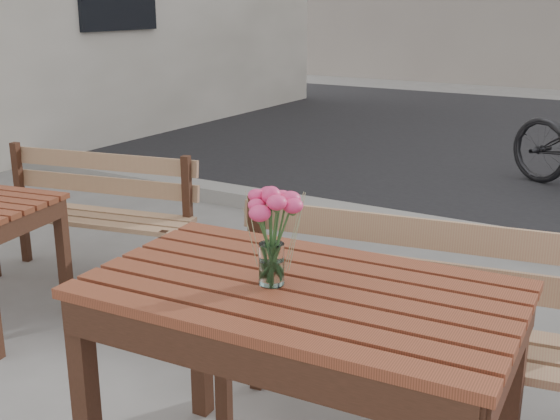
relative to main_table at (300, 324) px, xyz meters
The scene contains 4 objects.
main_table is the anchor object (origin of this frame).
main_bench 0.63m from the main_table, 77.29° to the left, with size 1.50×0.66×0.90m.
main_vase 0.34m from the main_table, 153.64° to the right, with size 0.17×0.17×0.31m.
second_bench 2.39m from the main_table, 150.70° to the left, with size 1.35×0.64×0.80m.
Camera 1 is at (0.85, -1.67, 1.64)m, focal length 45.00 mm.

